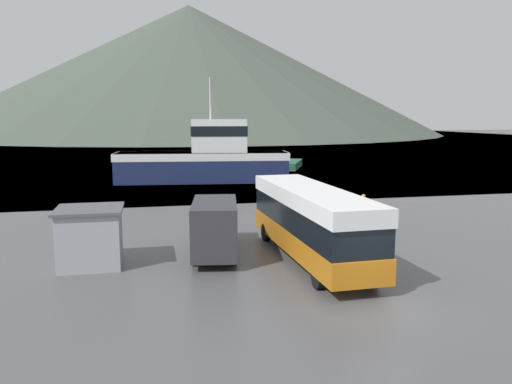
{
  "coord_description": "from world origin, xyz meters",
  "views": [
    {
      "loc": [
        -7.48,
        -14.66,
        6.41
      ],
      "look_at": [
        -1.29,
        13.72,
        2.0
      ],
      "focal_mm": 35.0,
      "sensor_mm": 36.0,
      "label": 1
    }
  ],
  "objects": [
    {
      "name": "fishing_boat",
      "position": [
        -1.84,
        34.5,
        2.29
      ],
      "size": [
        17.24,
        6.16,
        10.19
      ],
      "rotation": [
        0.0,
        0.0,
        1.46
      ],
      "color": "#19234C",
      "rests_on": "water_surface"
    },
    {
      "name": "storage_bin",
      "position": [
        4.72,
        11.52,
        0.61
      ],
      "size": [
        1.3,
        1.5,
        1.19
      ],
      "color": "green",
      "rests_on": "ground"
    },
    {
      "name": "small_boat",
      "position": [
        10.12,
        45.15,
        0.44
      ],
      "size": [
        4.74,
        7.58,
        0.89
      ],
      "rotation": [
        0.0,
        0.0,
        5.87
      ],
      "color": "#1E5138",
      "rests_on": "water_surface"
    },
    {
      "name": "delivery_van",
      "position": [
        -4.52,
        7.84,
        1.37
      ],
      "size": [
        2.89,
        6.47,
        2.62
      ],
      "rotation": [
        0.0,
        0.0,
        -0.15
      ],
      "color": "#2D2D33",
      "rests_on": "ground"
    },
    {
      "name": "tour_bus",
      "position": [
        -0.39,
        6.26,
        1.82
      ],
      "size": [
        2.74,
        10.95,
        3.24
      ],
      "rotation": [
        0.0,
        0.0,
        0.03
      ],
      "color": "#B26614",
      "rests_on": "ground"
    },
    {
      "name": "hill_backdrop",
      "position": [
        9.59,
        184.69,
        24.2
      ],
      "size": [
        187.92,
        187.92,
        48.41
      ],
      "primitive_type": "cone",
      "color": "#424C42",
      "rests_on": "ground"
    },
    {
      "name": "water_surface",
      "position": [
        0.0,
        141.2,
        0.0
      ],
      "size": [
        240.0,
        240.0,
        0.0
      ],
      "primitive_type": "plane",
      "color": "#475B6B",
      "rests_on": "ground"
    },
    {
      "name": "dock_kiosk",
      "position": [
        -9.99,
        7.33,
        1.28
      ],
      "size": [
        2.8,
        2.75,
        2.54
      ],
      "color": "#93999E",
      "rests_on": "ground"
    },
    {
      "name": "ground_plane",
      "position": [
        0.0,
        0.0,
        0.0
      ],
      "size": [
        400.0,
        400.0,
        0.0
      ],
      "primitive_type": "plane",
      "color": "#4C4C4F"
    },
    {
      "name": "mooring_bollard",
      "position": [
        8.23,
        19.58,
        0.36
      ],
      "size": [
        0.29,
        0.29,
        0.66
      ],
      "color": "#B29919",
      "rests_on": "ground"
    }
  ]
}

